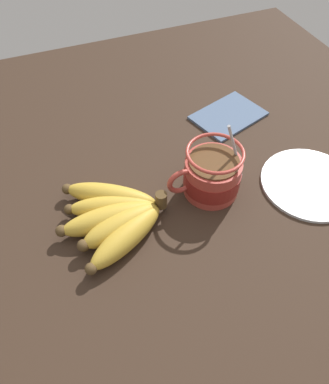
% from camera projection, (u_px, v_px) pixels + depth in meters
% --- Properties ---
extents(table, '(1.23, 1.23, 0.04)m').
position_uv_depth(table, '(166.00, 216.00, 0.67)').
color(table, '#332319').
rests_on(table, ground).
extents(coffee_mug, '(0.15, 0.10, 0.14)m').
position_uv_depth(coffee_mug, '(212.00, 175.00, 0.65)').
color(coffee_mug, '#B23D33').
rests_on(coffee_mug, table).
extents(banana_bunch, '(0.19, 0.20, 0.04)m').
position_uv_depth(banana_bunch, '(115.00, 216.00, 0.62)').
color(banana_bunch, '#4C381E').
rests_on(banana_bunch, table).
extents(napkin, '(0.17, 0.14, 0.01)m').
position_uv_depth(napkin, '(228.00, 116.00, 0.81)').
color(napkin, slate).
rests_on(napkin, table).
extents(small_plate, '(0.18, 0.18, 0.01)m').
position_uv_depth(small_plate, '(310.00, 183.00, 0.69)').
color(small_plate, silver).
rests_on(small_plate, table).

